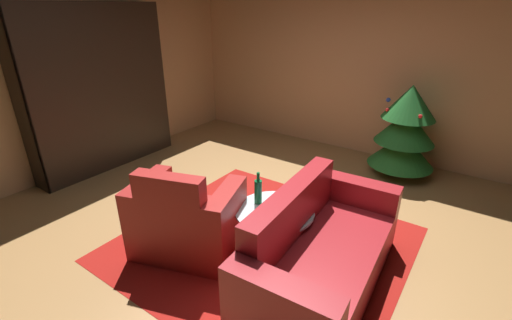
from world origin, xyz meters
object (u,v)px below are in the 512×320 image
Objects in this scene: bookshelf_unit at (107,91)px; couch_red at (319,254)px; bottle_on_table at (258,191)px; decorated_tree at (405,130)px; book_stack_on_table at (274,208)px; coffee_table at (274,214)px; armchair_red at (186,222)px.

bookshelf_unit is 3.78m from couch_red.
bookshelf_unit is 3.00m from bottle_on_table.
decorated_tree is (0.73, 2.47, 0.05)m from bottle_on_table.
bookshelf_unit is 9.71× the size of book_stack_on_table.
bookshelf_unit is at bearing 171.25° from coffee_table.
armchair_red is 0.74m from bottle_on_table.
bottle_on_table is (2.92, -0.46, -0.49)m from bookshelf_unit.
coffee_table is at bearing 33.06° from armchair_red.
book_stack_on_table is 0.18× the size of decorated_tree.
coffee_table is 0.09m from book_stack_on_table.
bottle_on_table is at bearing -106.53° from decorated_tree.
armchair_red reaches higher than coffee_table.
bottle_on_table is (0.50, 0.48, 0.27)m from armchair_red.
armchair_red is at bearing -146.94° from coffee_table.
decorated_tree is (0.52, 2.52, 0.14)m from book_stack_on_table.
book_stack_on_table is at bearing -101.76° from decorated_tree.
couch_red is (1.22, 0.34, -0.04)m from armchair_red.
bookshelf_unit is at bearing 170.70° from couch_red.
coffee_table is at bearing 110.50° from book_stack_on_table.
bottle_on_table is at bearing 43.84° from armchair_red.
decorated_tree is (1.23, 2.94, 0.32)m from armchair_red.
bookshelf_unit is 1.99× the size of armchair_red.
bookshelf_unit is 1.23× the size of couch_red.
book_stack_on_table is at bearing 169.86° from couch_red.
couch_red is 0.57m from book_stack_on_table.
bookshelf_unit is 4.19m from decorated_tree.
couch_red is 0.80m from bottle_on_table.
bookshelf_unit reaches higher than bottle_on_table.
book_stack_on_table is at bearing -69.50° from coffee_table.
decorated_tree reaches higher than coffee_table.
bottle_on_table is at bearing -8.88° from bookshelf_unit.
couch_red is (3.64, -0.60, -0.80)m from bookshelf_unit.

